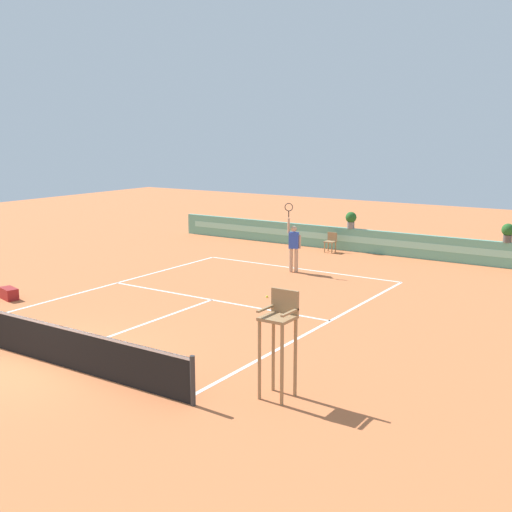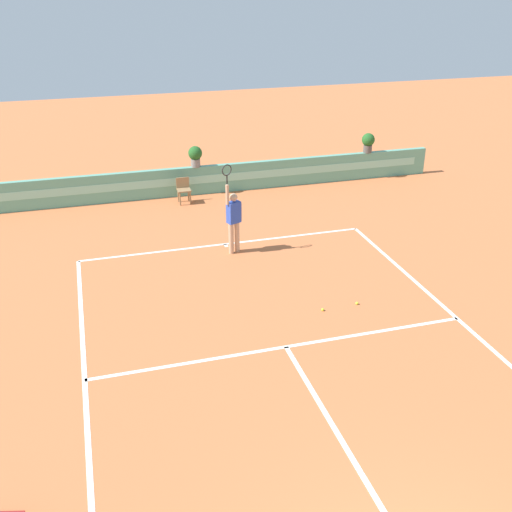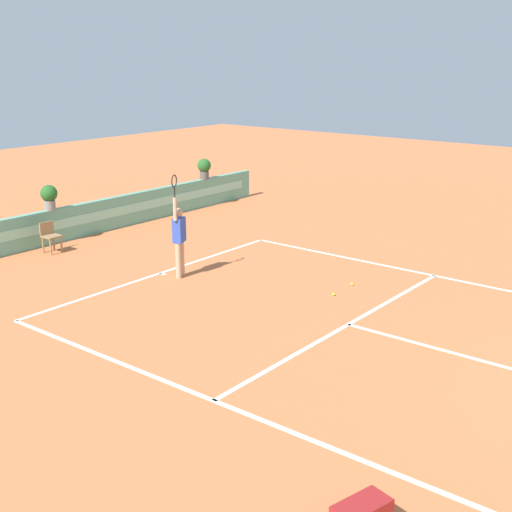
% 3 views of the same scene
% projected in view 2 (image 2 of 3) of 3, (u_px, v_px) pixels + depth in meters
% --- Properties ---
extents(ground_plane, '(60.00, 60.00, 0.00)m').
position_uv_depth(ground_plane, '(292.00, 358.00, 12.34)').
color(ground_plane, '#C66B3D').
extents(court_lines, '(8.32, 11.94, 0.01)m').
position_uv_depth(court_lines, '(281.00, 339.00, 12.96)').
color(court_lines, white).
rests_on(court_lines, ground).
extents(back_wall_barrier, '(18.00, 0.21, 1.00)m').
position_uv_depth(back_wall_barrier, '(195.00, 181.00, 21.14)').
color(back_wall_barrier, '#60A88E').
rests_on(back_wall_barrier, ground).
extents(ball_kid_chair, '(0.44, 0.44, 0.85)m').
position_uv_depth(ball_kid_chair, '(184.00, 189.00, 20.38)').
color(ball_kid_chair, '#99754C').
rests_on(ball_kid_chair, ground).
extents(tennis_player, '(0.58, 0.34, 2.58)m').
position_uv_depth(tennis_player, '(234.00, 217.00, 16.50)').
color(tennis_player, tan).
rests_on(tennis_player, ground).
extents(tennis_ball_near_baseline, '(0.07, 0.07, 0.07)m').
position_uv_depth(tennis_ball_near_baseline, '(357.00, 303.00, 14.28)').
color(tennis_ball_near_baseline, '#CCE033').
rests_on(tennis_ball_near_baseline, ground).
extents(tennis_ball_mid_court, '(0.07, 0.07, 0.07)m').
position_uv_depth(tennis_ball_mid_court, '(323.00, 310.00, 14.01)').
color(tennis_ball_mid_court, '#CCE033').
rests_on(tennis_ball_mid_court, ground).
extents(potted_plant_centre, '(0.48, 0.48, 0.72)m').
position_uv_depth(potted_plant_centre, '(195.00, 155.00, 20.76)').
color(potted_plant_centre, gray).
rests_on(potted_plant_centre, back_wall_barrier).
extents(potted_plant_far_right, '(0.48, 0.48, 0.72)m').
position_uv_depth(potted_plant_far_right, '(368.00, 142.00, 22.40)').
color(potted_plant_far_right, '#514C47').
rests_on(potted_plant_far_right, back_wall_barrier).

